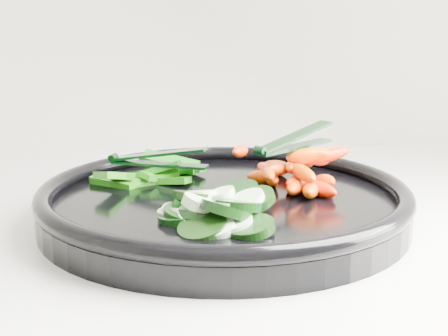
{
  "coord_description": "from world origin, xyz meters",
  "views": [
    {
      "loc": [
        -0.21,
        1.03,
        1.13
      ],
      "look_at": [
        -0.17,
        1.64,
        0.99
      ],
      "focal_mm": 50.0,
      "sensor_mm": 36.0,
      "label": 1
    }
  ],
  "objects": [
    {
      "name": "veggie_tray",
      "position": [
        -0.17,
        1.64,
        0.95
      ],
      "size": [
        0.48,
        0.48,
        0.04
      ],
      "color": "black",
      "rests_on": "counter"
    },
    {
      "name": "tong_pepper",
      "position": [
        -0.24,
        1.7,
        0.98
      ],
      "size": [
        0.11,
        0.05,
        0.02
      ],
      "color": "black",
      "rests_on": "pepper_pile"
    },
    {
      "name": "cucumber_pile",
      "position": [
        -0.18,
        1.57,
        0.96
      ],
      "size": [
        0.12,
        0.13,
        0.04
      ],
      "color": "black",
      "rests_on": "veggie_tray"
    },
    {
      "name": "pepper_pile",
      "position": [
        -0.25,
        1.7,
        0.96
      ],
      "size": [
        0.13,
        0.11,
        0.04
      ],
      "color": "#1E6E0A",
      "rests_on": "veggie_tray"
    },
    {
      "name": "tong_carrot",
      "position": [
        -0.09,
        1.67,
        1.0
      ],
      "size": [
        0.1,
        0.08,
        0.02
      ],
      "color": "black",
      "rests_on": "carrot_pile"
    },
    {
      "name": "carrot_pile",
      "position": [
        -0.09,
        1.67,
        0.97
      ],
      "size": [
        0.13,
        0.15,
        0.05
      ],
      "color": "#E93400",
      "rests_on": "veggie_tray"
    }
  ]
}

